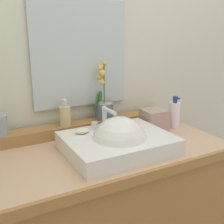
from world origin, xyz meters
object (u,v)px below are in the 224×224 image
at_px(tumbler_cup, 0,125).
at_px(potted_plant, 104,105).
at_px(soap_bar, 82,131).
at_px(soap_dispenser, 65,115).
at_px(lotion_bottle, 174,114).
at_px(tissue_box, 154,120).
at_px(sink_basin, 119,144).

bearing_deg(tumbler_cup, potted_plant, 0.73).
xyz_separation_m(soap_bar, soap_dispenser, (-0.02, 0.19, 0.03)).
distance_m(soap_bar, lotion_bottle, 0.60).
height_order(soap_bar, soap_dispenser, soap_dispenser).
relative_size(tumbler_cup, lotion_bottle, 0.55).
bearing_deg(potted_plant, soap_bar, -137.00).
height_order(lotion_bottle, tissue_box, lotion_bottle).
distance_m(soap_bar, soap_dispenser, 0.19).
distance_m(tumbler_cup, tissue_box, 0.82).
bearing_deg(soap_bar, lotion_bottle, 3.44).
bearing_deg(tissue_box, soap_dispenser, 164.36).
relative_size(sink_basin, soap_bar, 6.92).
bearing_deg(lotion_bottle, potted_plant, 156.12).
xyz_separation_m(tumbler_cup, tissue_box, (0.80, -0.14, -0.05)).
xyz_separation_m(soap_bar, lotion_bottle, (0.59, 0.04, -0.01)).
distance_m(potted_plant, tissue_box, 0.30).
xyz_separation_m(soap_dispenser, tissue_box, (0.48, -0.13, -0.06)).
distance_m(sink_basin, soap_bar, 0.18).
height_order(soap_dispenser, tissue_box, soap_dispenser).
distance_m(soap_bar, potted_plant, 0.30).
distance_m(potted_plant, lotion_bottle, 0.42).
xyz_separation_m(soap_bar, tumbler_cup, (-0.34, 0.20, 0.02)).
height_order(soap_bar, tissue_box, tissue_box).
xyz_separation_m(potted_plant, lotion_bottle, (0.38, -0.17, -0.07)).
height_order(soap_bar, tumbler_cup, tumbler_cup).
distance_m(soap_dispenser, lotion_bottle, 0.63).
bearing_deg(soap_dispenser, sink_basin, -64.03).
height_order(soap_dispenser, tumbler_cup, soap_dispenser).
bearing_deg(tissue_box, soap_bar, -173.00).
height_order(tumbler_cup, tissue_box, tumbler_cup).
bearing_deg(potted_plant, sink_basin, -104.78).
xyz_separation_m(lotion_bottle, tissue_box, (-0.13, 0.02, -0.02)).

